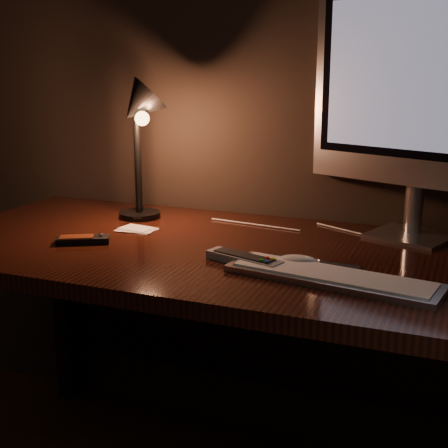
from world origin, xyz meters
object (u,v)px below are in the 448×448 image
at_px(monitor, 421,93).
at_px(desk_lamp, 139,125).
at_px(keyboard, 332,277).
at_px(tv_remote, 244,259).
at_px(media_remote, 83,239).
at_px(mouse, 298,262).
at_px(desk, 234,286).

xyz_separation_m(monitor, desk_lamp, (-0.76, -0.10, -0.10)).
relative_size(keyboard, desk_lamp, 1.11).
height_order(keyboard, tv_remote, tv_remote).
xyz_separation_m(keyboard, media_remote, (-0.67, 0.05, 0.00)).
xyz_separation_m(monitor, media_remote, (-0.79, -0.37, -0.38)).
xyz_separation_m(mouse, tv_remote, (-0.12, -0.03, 0.00)).
bearing_deg(desk_lamp, keyboard, -1.60).
bearing_deg(media_remote, monitor, -3.79).
bearing_deg(desk_lamp, media_remote, -71.85).
bearing_deg(tv_remote, desk, 135.54).
relative_size(monitor, media_remote, 4.53).
distance_m(desk, tv_remote, 0.25).
height_order(media_remote, tv_remote, same).
bearing_deg(keyboard, mouse, 152.61).
bearing_deg(monitor, tv_remote, -111.28).
xyz_separation_m(desk, tv_remote, (0.09, -0.18, 0.14)).
relative_size(mouse, tv_remote, 0.47).
xyz_separation_m(monitor, tv_remote, (-0.34, -0.38, -0.37)).
height_order(desk, media_remote, media_remote).
distance_m(keyboard, tv_remote, 0.22).
bearing_deg(media_remote, tv_remote, -29.97).
relative_size(desk, keyboard, 3.42).
distance_m(desk, monitor, 0.70).
bearing_deg(tv_remote, monitor, 65.96).
relative_size(monitor, desk_lamp, 1.54).
bearing_deg(mouse, tv_remote, -170.45).
xyz_separation_m(desk, monitor, (0.44, 0.20, 0.51)).
height_order(monitor, mouse, monitor).
relative_size(mouse, desk_lamp, 0.23).
relative_size(media_remote, tv_remote, 0.71).
height_order(monitor, media_remote, monitor).
xyz_separation_m(monitor, keyboard, (-0.12, -0.42, -0.38)).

